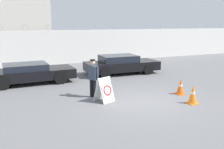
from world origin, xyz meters
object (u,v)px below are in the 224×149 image
security_guard (93,77)px  parked_car_front_coupe (29,73)px  traffic_cone_mid (181,87)px  parked_car_rear_sedan (121,64)px  barricade_sign (105,90)px  traffic_cone_near (193,95)px

security_guard → parked_car_front_coupe: security_guard is taller
traffic_cone_mid → parked_car_rear_sedan: (-0.42, 5.35, 0.26)m
security_guard → parked_car_rear_sedan: size_ratio=0.35×
barricade_sign → security_guard: 0.91m
traffic_cone_near → security_guard: bearing=143.4°
security_guard → traffic_cone_near: size_ratio=2.19×
traffic_cone_near → parked_car_rear_sedan: bearing=89.8°
security_guard → parked_car_front_coupe: (-2.26, 3.80, -0.35)m
barricade_sign → traffic_cone_mid: (3.59, -0.43, -0.15)m
traffic_cone_near → parked_car_front_coupe: parked_car_front_coupe is taller
traffic_cone_near → parked_car_front_coupe: 8.46m
parked_car_front_coupe → barricade_sign: bearing=-62.4°
traffic_cone_mid → parked_car_rear_sedan: bearing=94.5°
traffic_cone_mid → parked_car_front_coupe: bearing=140.6°
parked_car_front_coupe → parked_car_rear_sedan: parked_car_rear_sedan is taller
traffic_cone_near → barricade_sign: bearing=151.1°
parked_car_front_coupe → parked_car_rear_sedan: 5.68m
traffic_cone_mid → parked_car_front_coupe: (-6.09, 5.00, 0.23)m
parked_car_front_coupe → security_guard: bearing=-60.3°
traffic_cone_mid → parked_car_rear_sedan: size_ratio=0.15×
security_guard → traffic_cone_near: security_guard is taller
security_guard → traffic_cone_mid: 4.05m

